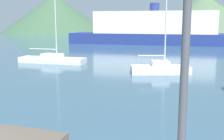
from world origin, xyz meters
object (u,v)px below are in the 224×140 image
at_px(sailboat_inner, 160,68).
at_px(sailboat_middle, 52,59).
at_px(ferry_distant, 154,30).
at_px(streetlamp, 186,37).

height_order(sailboat_inner, sailboat_middle, sailboat_middle).
relative_size(sailboat_inner, ferry_distant, 0.25).
xyz_separation_m(sailboat_inner, sailboat_middle, (-12.12, 2.96, -0.01)).
relative_size(sailboat_inner, sailboat_middle, 0.76).
height_order(sailboat_inner, ferry_distant, sailboat_inner).
bearing_deg(sailboat_inner, streetlamp, -99.64).
xyz_separation_m(streetlamp, ferry_distant, (-7.79, 52.50, -1.44)).
distance_m(streetlamp, sailboat_middle, 27.89).
height_order(sailboat_middle, ferry_distant, sailboat_middle).
bearing_deg(streetlamp, sailboat_inner, 97.50).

